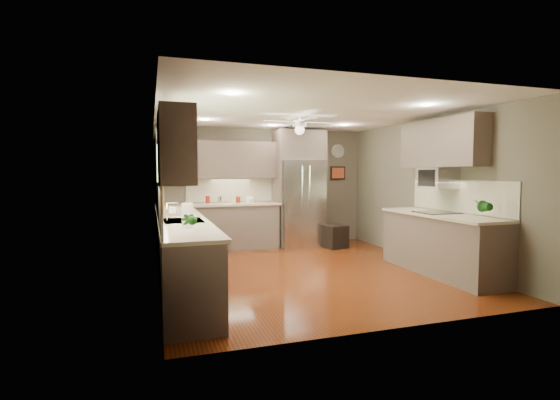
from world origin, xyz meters
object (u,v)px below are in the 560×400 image
canister_d (238,200)px  soap_bottle (171,210)px  canister_c (233,198)px  bowl (250,201)px  canister_a (208,200)px  canister_b (220,200)px  refrigerator (300,190)px  stool (335,236)px  potted_plant_right (483,206)px  potted_plant_left (190,220)px  microwave (437,178)px  paper_towel (187,216)px

canister_d → soap_bottle: size_ratio=0.71×
canister_c → bowl: 0.35m
canister_a → canister_b: (0.24, -0.00, -0.01)m
refrigerator → stool: 1.23m
potted_plant_right → potted_plant_left: bearing=-177.9°
potted_plant_left → microwave: 4.18m
canister_c → potted_plant_left: potted_plant_left is taller
canister_c → potted_plant_right: bearing=-55.7°
stool → soap_bottle: bearing=-154.8°
potted_plant_left → soap_bottle: bearing=93.1°
potted_plant_right → refrigerator: (-1.22, 3.77, 0.07)m
canister_b → potted_plant_right: bearing=-52.9°
microwave → canister_b: bearing=137.3°
stool → canister_c: bearing=163.2°
canister_d → potted_plant_left: potted_plant_left is taller
potted_plant_right → bowl: potted_plant_right is taller
canister_c → stool: (2.01, -0.61, -0.79)m
potted_plant_left → paper_towel: bearing=87.8°
canister_b → potted_plant_right: size_ratio=0.41×
canister_b → canister_d: size_ratio=1.13×
canister_b → potted_plant_left: 4.11m
canister_a → bowl: 0.87m
canister_d → soap_bottle: soap_bottle is taller
potted_plant_left → refrigerator: refrigerator is taller
canister_d → potted_plant_right: (2.53, -3.87, 0.12)m
potted_plant_left → stool: bearing=46.3°
canister_b → canister_d: 0.39m
paper_towel → refrigerator: bearing=52.3°
soap_bottle → canister_c: bearing=58.5°
canister_a → canister_c: (0.52, 0.01, 0.01)m
bowl → canister_b: bearing=177.2°
refrigerator → canister_c: bearing=175.9°
canister_c → refrigerator: refrigerator is taller
canister_c → refrigerator: size_ratio=0.08×
stool → paper_towel: size_ratio=1.64×
canister_a → stool: (2.53, -0.60, -0.78)m
microwave → stool: bearing=108.4°
soap_bottle → microwave: size_ratio=0.34×
potted_plant_right → soap_bottle: bearing=157.0°
potted_plant_left → stool: (3.25, 3.40, -0.85)m
canister_d → microwave: (2.64, -2.81, 0.48)m
canister_d → canister_c: bearing=179.8°
refrigerator → paper_towel: size_ratio=7.99×
potted_plant_left → paper_towel: same height
canister_a → canister_c: bearing=1.3°
potted_plant_left → stool: size_ratio=0.60×
soap_bottle → bowl: soap_bottle is taller
canister_c → potted_plant_left: bearing=-107.2°
canister_a → potted_plant_right: (3.16, -3.85, 0.10)m
canister_d → canister_a: bearing=-179.0°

